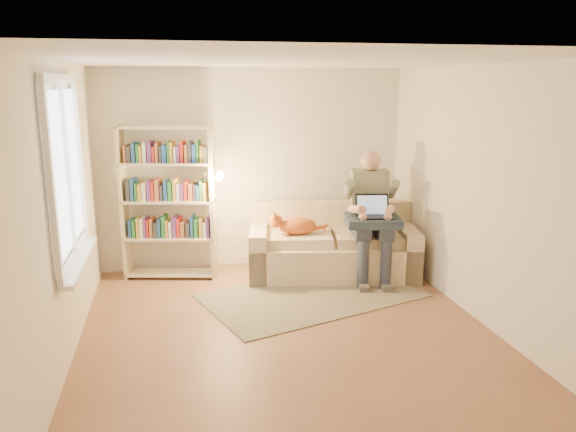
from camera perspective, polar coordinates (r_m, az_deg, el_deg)
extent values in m
plane|color=brown|center=(5.68, -0.04, -11.70)|extent=(4.50, 4.50, 0.00)
cube|color=white|center=(5.15, -0.04, 15.52)|extent=(4.00, 4.50, 0.02)
cube|color=silver|center=(5.25, -21.96, 0.20)|extent=(0.02, 4.50, 2.60)
cube|color=silver|center=(5.99, 19.06, 1.98)|extent=(0.02, 4.50, 2.60)
cube|color=silver|center=(7.44, -3.57, 4.79)|extent=(4.00, 0.02, 2.60)
cube|color=silver|center=(3.18, 8.30, -7.17)|extent=(4.00, 0.02, 2.60)
plane|color=white|center=(5.37, -21.61, 4.33)|extent=(0.00, 1.50, 1.50)
cube|color=white|center=(5.32, -22.25, 12.77)|extent=(0.05, 1.50, 0.08)
cube|color=white|center=(5.54, -20.81, -3.75)|extent=(0.05, 1.50, 0.08)
cube|color=white|center=(5.37, -21.51, 4.34)|extent=(0.04, 0.05, 1.50)
cube|color=white|center=(5.55, -20.36, -4.23)|extent=(0.12, 1.52, 0.04)
cube|color=beige|center=(7.22, 4.55, -4.31)|extent=(2.23, 1.31, 0.44)
cube|color=beige|center=(7.45, 4.33, -0.18)|extent=(2.10, 0.59, 0.45)
cube|color=beige|center=(7.16, -2.99, -3.65)|extent=(0.38, 0.97, 0.63)
cube|color=beige|center=(7.35, 11.92, -3.47)|extent=(0.38, 0.97, 0.63)
cube|color=beige|center=(7.06, 0.82, -2.28)|extent=(0.99, 0.78, 0.13)
cube|color=beige|center=(7.15, 8.40, -2.21)|extent=(0.99, 0.78, 0.13)
cube|color=gray|center=(7.11, 8.25, 2.17)|extent=(0.49, 0.33, 0.62)
sphere|color=tan|center=(7.02, 8.40, 5.58)|extent=(0.25, 0.25, 0.25)
cube|color=#303544|center=(6.89, 7.43, -1.36)|extent=(0.27, 0.53, 0.19)
cube|color=#303544|center=(6.94, 9.65, -1.34)|extent=(0.27, 0.53, 0.19)
cylinder|color=#303544|center=(6.76, 7.65, -4.96)|extent=(0.13, 0.13, 0.59)
cylinder|color=#303544|center=(6.81, 9.92, -4.91)|extent=(0.13, 0.13, 0.59)
ellipsoid|color=orange|center=(6.98, 0.83, -1.03)|extent=(0.51, 0.33, 0.21)
sphere|color=orange|center=(6.92, -1.41, -0.54)|extent=(0.17, 0.17, 0.17)
cylinder|color=orange|center=(7.06, 2.85, -1.24)|extent=(0.24, 0.09, 0.07)
cube|color=#24313F|center=(6.87, 9.11, -0.49)|extent=(0.73, 0.63, 0.10)
cube|color=black|center=(6.81, 9.19, -0.07)|extent=(0.44, 0.35, 0.02)
cube|color=black|center=(6.91, 9.04, 1.14)|extent=(0.42, 0.19, 0.25)
plane|color=#8CA5CC|center=(6.91, 9.04, 1.14)|extent=(0.38, 0.21, 0.34)
cube|color=beige|center=(7.22, -16.33, 1.29)|extent=(0.10, 0.29, 1.92)
cube|color=beige|center=(6.99, -7.64, 1.32)|extent=(0.10, 0.29, 1.92)
cube|color=beige|center=(7.33, -11.71, -5.67)|extent=(1.18, 0.52, 0.03)
cube|color=beige|center=(7.19, -11.89, -2.14)|extent=(1.18, 0.52, 0.03)
cube|color=beige|center=(7.08, -12.07, 1.51)|extent=(1.18, 0.52, 0.03)
cube|color=beige|center=(7.00, -12.25, 5.26)|extent=(1.18, 0.52, 0.03)
cube|color=beige|center=(6.96, -12.43, 8.82)|extent=(1.18, 0.52, 0.03)
cube|color=gold|center=(7.16, -11.94, -1.14)|extent=(1.00, 0.43, 0.23)
cube|color=silver|center=(7.06, -12.12, 2.54)|extent=(1.00, 0.43, 0.23)
cube|color=#66337F|center=(6.99, -12.30, 6.32)|extent=(1.00, 0.43, 0.23)
cylinder|color=silver|center=(6.99, -8.33, 1.82)|extent=(0.10, 0.10, 0.04)
cone|color=silver|center=(6.79, -7.17, 4.02)|extent=(0.15, 0.18, 0.16)
cube|color=#7B7159|center=(6.57, 2.42, -8.06)|extent=(2.73, 2.10, 0.01)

